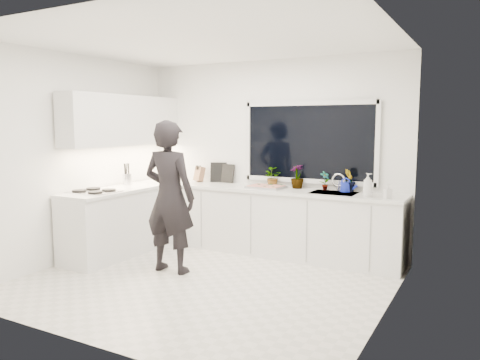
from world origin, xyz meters
The scene contains 25 objects.
floor centered at (0.00, 0.00, -0.01)m, with size 4.00×3.50×0.02m, color beige.
wall_back centered at (0.00, 1.76, 1.35)m, with size 4.00×0.02×2.70m, color white.
wall_left centered at (-2.01, 0.00, 1.35)m, with size 0.02×3.50×2.70m, color white.
wall_right centered at (2.01, 0.00, 1.35)m, with size 0.02×3.50×2.70m, color white.
ceiling centered at (0.00, 0.00, 2.71)m, with size 4.00×3.50×0.02m, color white.
window centered at (0.60, 1.73, 1.55)m, with size 1.80×0.02×1.00m, color black.
base_cabinets_back centered at (0.00, 1.45, 0.44)m, with size 3.92×0.58×0.88m, color white.
base_cabinets_left centered at (-1.67, 0.35, 0.44)m, with size 0.58×1.60×0.88m, color white.
countertop_back centered at (0.00, 1.44, 0.90)m, with size 3.94×0.62×0.04m, color silver.
countertop_left centered at (-1.67, 0.35, 0.90)m, with size 0.62×1.60×0.04m, color silver.
upper_cabinets centered at (-1.79, 0.70, 1.85)m, with size 0.34×2.10×0.70m, color white.
sink centered at (1.05, 1.45, 0.87)m, with size 0.58×0.42×0.14m, color silver.
faucet centered at (1.05, 1.65, 1.03)m, with size 0.03×0.03×0.22m, color silver.
stovetop centered at (-1.69, 0.00, 0.94)m, with size 0.56×0.48×0.03m, color black.
person centered at (-0.58, 0.13, 0.92)m, with size 0.67×0.44×1.85m, color black.
pizza_tray centered at (0.10, 1.42, 0.94)m, with size 0.49×0.36×0.03m, color #BCBCC1.
pizza centered at (0.10, 1.42, 0.95)m, with size 0.45×0.32×0.01m, color #AE1719.
watering_can centered at (1.16, 1.61, 0.98)m, with size 0.14×0.14×0.13m, color #1222AF.
paper_towel_roll centered at (-1.64, 1.55, 1.05)m, with size 0.11×0.11×0.26m, color white.
knife_block centered at (-1.11, 1.59, 1.03)m, with size 0.13×0.10×0.22m, color #956545.
utensil_crock centered at (-1.85, 0.80, 1.00)m, with size 0.13×0.13×0.16m, color silver.
picture_frame_large centered at (-0.66, 1.69, 1.06)m, with size 0.22×0.02×0.28m, color black.
picture_frame_small centered at (-0.83, 1.69, 1.07)m, with size 0.25×0.02×0.30m, color black.
herb_plants centered at (0.51, 1.61, 1.07)m, with size 1.34×0.25×0.33m.
soap_bottles centered at (1.57, 1.30, 1.05)m, with size 0.37×0.15×0.29m.
Camera 1 is at (2.84, -4.36, 1.81)m, focal length 35.00 mm.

